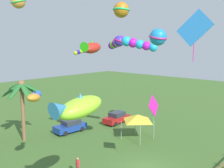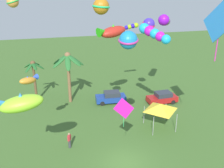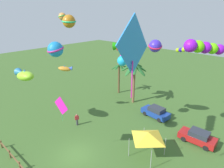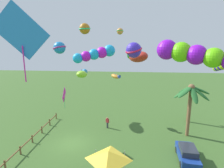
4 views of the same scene
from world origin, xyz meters
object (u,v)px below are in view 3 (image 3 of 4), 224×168
Objects in this scene: kite_tube_2 at (128,53)px; kite_fish_5 at (24,75)px; kite_ball_3 at (69,21)px; kite_fish_1 at (127,48)px; kite_fish_7 at (65,69)px; festival_tent at (148,135)px; kite_ball_9 at (62,16)px; palm_tree_1 at (119,71)px; spectator_0 at (77,120)px; kite_ball_8 at (155,46)px; palm_tree_0 at (134,71)px; kite_tube_10 at (185,49)px; parked_car_1 at (198,137)px; parked_car_0 at (156,112)px; kite_ball_0 at (55,49)px; kite_diamond_11 at (133,47)px; kite_diamond_4 at (61,106)px; kite_tube_6 at (203,47)px.

kite_tube_2 is 12.76m from kite_fish_5.
kite_ball_3 is at bearing 19.24° from kite_fish_5.
kite_fish_7 is (-8.12, -2.72, -3.38)m from kite_fish_1.
kite_fish_7 is (-12.87, -0.39, 4.38)m from festival_tent.
kite_ball_9 is (-0.08, 5.76, 6.24)m from kite_fish_5.
spectator_0 is at bearing -74.92° from palm_tree_1.
kite_ball_8 is at bearing 31.30° from kite_fish_5.
palm_tree_0 is 9.04m from kite_tube_10.
kite_fish_1 is 1.95× the size of kite_ball_8.
palm_tree_1 reaches higher than parked_car_1.
parked_car_0 is 9.39m from kite_tube_10.
kite_ball_3 is at bearing 118.52° from kite_ball_0.
kite_diamond_11 is (6.52, -7.64, 1.80)m from kite_fish_1.
kite_tube_10 reaches higher than parked_car_0.
kite_diamond_4 is 0.71× the size of kite_fish_5.
kite_ball_9 is (-4.71, -8.98, 7.99)m from palm_tree_0.
kite_diamond_11 reaches higher than spectator_0.
kite_ball_8 is 12.69m from kite_ball_9.
kite_ball_8 reaches higher than palm_tree_0.
kite_diamond_11 is (7.65, 0.43, 6.26)m from kite_diamond_4.
kite_ball_9 reaches higher than palm_tree_1.
palm_tree_1 is 3.46× the size of kite_ball_3.
kite_ball_0 is (-5.68, -5.86, 8.57)m from festival_tent.
palm_tree_1 is 5.25× the size of kite_ball_9.
kite_ball_0 is 6.03m from kite_tube_2.
palm_tree_1 is 13.58m from kite_tube_10.
palm_tree_0 is 12.91m from kite_ball_9.
kite_fish_1 is 7.04m from kite_tube_10.
kite_fish_7 is at bearing 175.68° from kite_tube_2.
parked_car_0 is 1.02× the size of parked_car_1.
kite_diamond_4 is 8.87m from kite_fish_7.
palm_tree_0 is 1.92× the size of kite_fish_1.
kite_fish_1 is at bearing 42.78° from kite_fish_5.
parked_car_1 is 6.64m from festival_tent.
parked_car_1 is 21.35m from kite_ball_9.
kite_ball_0 is 5.26m from kite_diamond_4.
kite_tube_6 is at bearing -45.35° from kite_tube_10.
palm_tree_1 is 1.62× the size of kite_fish_5.
kite_tube_2 reaches higher than palm_tree_1.
festival_tent is 11.83m from kite_ball_0.
kite_ball_8 is (2.47, -5.64, 10.15)m from parked_car_0.
kite_tube_2 reaches higher than palm_tree_0.
kite_fish_7 is 16.29m from kite_diamond_11.
kite_tube_10 reaches higher than kite_fish_7.
kite_tube_2 is at bearing -6.82° from kite_ball_9.
palm_tree_0 is 3.75× the size of kite_ball_0.
kite_ball_8 is at bearing -43.68° from palm_tree_0.
spectator_0 is at bearing -152.16° from kite_tube_6.
kite_diamond_11 is (2.63, -13.48, 2.31)m from kite_tube_10.
parked_car_1 is 20.79m from kite_fish_5.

